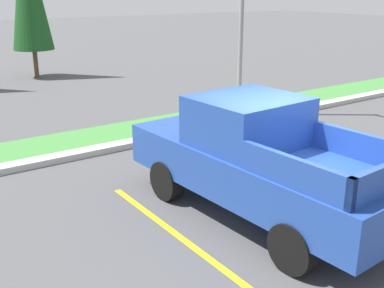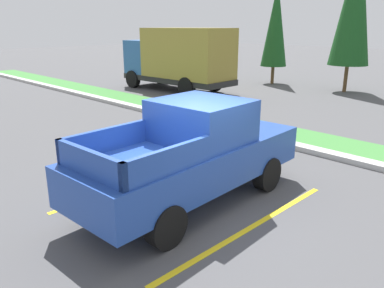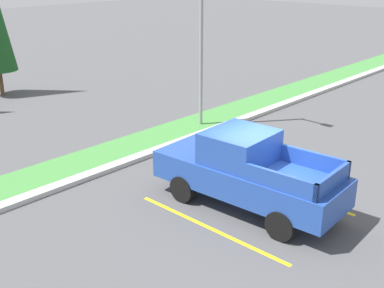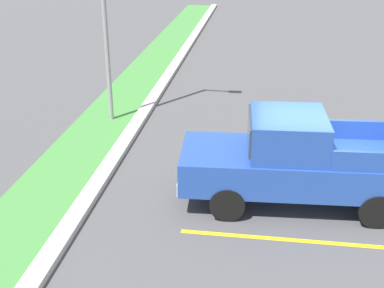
% 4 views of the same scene
% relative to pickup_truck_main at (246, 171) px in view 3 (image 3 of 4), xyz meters
% --- Properties ---
extents(ground_plane, '(120.00, 120.00, 0.00)m').
position_rel_pickup_truck_main_xyz_m(ground_plane, '(0.42, -0.33, -1.04)').
color(ground_plane, '#4C4C4F').
extents(parking_line_near, '(0.12, 4.80, 0.01)m').
position_rel_pickup_truck_main_xyz_m(parking_line_near, '(-1.55, -0.05, -1.04)').
color(parking_line_near, yellow).
rests_on(parking_line_near, ground).
extents(parking_line_far, '(0.12, 4.80, 0.01)m').
position_rel_pickup_truck_main_xyz_m(parking_line_far, '(1.55, -0.05, -1.04)').
color(parking_line_far, yellow).
rests_on(parking_line_far, ground).
extents(curb_strip, '(56.00, 0.40, 0.15)m').
position_rel_pickup_truck_main_xyz_m(curb_strip, '(0.42, 4.67, -0.97)').
color(curb_strip, '#B2B2AD').
rests_on(curb_strip, ground).
extents(grass_median, '(56.00, 1.80, 0.06)m').
position_rel_pickup_truck_main_xyz_m(grass_median, '(0.42, 5.77, -1.01)').
color(grass_median, '#42843D').
rests_on(grass_median, ground).
extents(pickup_truck_main, '(2.18, 5.32, 2.10)m').
position_rel_pickup_truck_main_xyz_m(pickup_truck_main, '(0.00, 0.00, 0.00)').
color(pickup_truck_main, black).
rests_on(pickup_truck_main, ground).
extents(street_light, '(0.24, 1.49, 7.22)m').
position_rel_pickup_truck_main_xyz_m(street_light, '(4.34, 5.42, 3.12)').
color(street_light, gray).
rests_on(street_light, ground).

